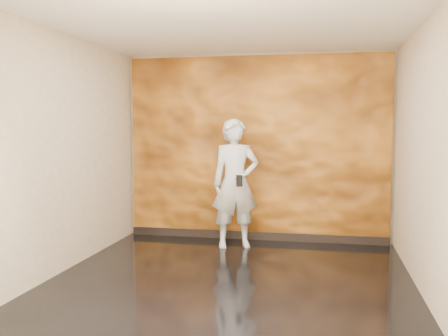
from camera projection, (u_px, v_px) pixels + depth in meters
room at (232, 154)px, 5.56m from camera, size 4.02×4.02×2.81m
feature_wall at (256, 148)px, 7.48m from camera, size 3.90×0.06×2.75m
baseboard at (255, 236)px, 7.55m from camera, size 3.90×0.04×0.12m
man at (235, 183)px, 7.03m from camera, size 0.77×0.64×1.82m
phone at (239, 181)px, 6.77m from camera, size 0.08×0.02×0.16m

